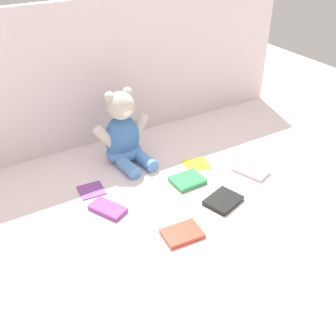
{
  "coord_description": "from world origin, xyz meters",
  "views": [
    {
      "loc": [
        -0.61,
        -1.1,
        0.88
      ],
      "look_at": [
        -0.02,
        -0.1,
        0.1
      ],
      "focal_mm": 41.82,
      "sensor_mm": 36.0,
      "label": 1
    }
  ],
  "objects_px": {
    "book_case_0": "(91,190)",
    "book_case_4": "(223,201)",
    "book_case_3": "(251,170)",
    "book_case_6": "(182,233)",
    "book_case_5": "(187,180)",
    "book_case_1": "(108,209)",
    "teddy_bear": "(123,135)",
    "book_case_2": "(196,164)"
  },
  "relations": [
    {
      "from": "book_case_2",
      "to": "book_case_4",
      "type": "distance_m",
      "value": 0.26
    },
    {
      "from": "teddy_bear",
      "to": "book_case_1",
      "type": "height_order",
      "value": "teddy_bear"
    },
    {
      "from": "teddy_bear",
      "to": "book_case_6",
      "type": "height_order",
      "value": "teddy_bear"
    },
    {
      "from": "book_case_2",
      "to": "book_case_6",
      "type": "distance_m",
      "value": 0.42
    },
    {
      "from": "teddy_bear",
      "to": "book_case_6",
      "type": "distance_m",
      "value": 0.52
    },
    {
      "from": "book_case_4",
      "to": "book_case_6",
      "type": "distance_m",
      "value": 0.23
    },
    {
      "from": "book_case_0",
      "to": "book_case_6",
      "type": "xyz_separation_m",
      "value": [
        0.16,
        -0.37,
        0.0
      ]
    },
    {
      "from": "book_case_3",
      "to": "book_case_6",
      "type": "bearing_deg",
      "value": -179.2
    },
    {
      "from": "book_case_3",
      "to": "book_case_4",
      "type": "distance_m",
      "value": 0.23
    },
    {
      "from": "book_case_4",
      "to": "book_case_2",
      "type": "bearing_deg",
      "value": 149.98
    },
    {
      "from": "book_case_0",
      "to": "book_case_2",
      "type": "relative_size",
      "value": 0.92
    },
    {
      "from": "book_case_3",
      "to": "book_case_4",
      "type": "height_order",
      "value": "same"
    },
    {
      "from": "book_case_5",
      "to": "book_case_0",
      "type": "bearing_deg",
      "value": 66.98
    },
    {
      "from": "book_case_1",
      "to": "teddy_bear",
      "type": "bearing_deg",
      "value": 27.32
    },
    {
      "from": "book_case_5",
      "to": "teddy_bear",
      "type": "bearing_deg",
      "value": 25.39
    },
    {
      "from": "book_case_3",
      "to": "book_case_6",
      "type": "xyz_separation_m",
      "value": [
        -0.43,
        -0.17,
        -0.0
      ]
    },
    {
      "from": "book_case_1",
      "to": "book_case_4",
      "type": "relative_size",
      "value": 1.04
    },
    {
      "from": "book_case_1",
      "to": "book_case_2",
      "type": "height_order",
      "value": "book_case_1"
    },
    {
      "from": "teddy_bear",
      "to": "book_case_6",
      "type": "xyz_separation_m",
      "value": [
        -0.04,
        -0.51,
        -0.11
      ]
    },
    {
      "from": "book_case_4",
      "to": "book_case_3",
      "type": "bearing_deg",
      "value": 97.5
    },
    {
      "from": "teddy_bear",
      "to": "book_case_1",
      "type": "xyz_separation_m",
      "value": [
        -0.19,
        -0.27,
        -0.1
      ]
    },
    {
      "from": "teddy_bear",
      "to": "book_case_2",
      "type": "xyz_separation_m",
      "value": [
        0.23,
        -0.19,
        -0.11
      ]
    },
    {
      "from": "teddy_bear",
      "to": "book_case_5",
      "type": "distance_m",
      "value": 0.32
    },
    {
      "from": "book_case_2",
      "to": "book_case_3",
      "type": "relative_size",
      "value": 0.73
    },
    {
      "from": "book_case_1",
      "to": "book_case_2",
      "type": "distance_m",
      "value": 0.43
    },
    {
      "from": "book_case_0",
      "to": "book_case_4",
      "type": "height_order",
      "value": "book_case_4"
    },
    {
      "from": "book_case_3",
      "to": "book_case_4",
      "type": "bearing_deg",
      "value": -175.37
    },
    {
      "from": "teddy_bear",
      "to": "book_case_5",
      "type": "xyz_separation_m",
      "value": [
        0.13,
        -0.27,
        -0.1
      ]
    },
    {
      "from": "book_case_1",
      "to": "book_case_3",
      "type": "relative_size",
      "value": 0.94
    },
    {
      "from": "teddy_bear",
      "to": "book_case_0",
      "type": "relative_size",
      "value": 3.33
    },
    {
      "from": "teddy_bear",
      "to": "book_case_0",
      "type": "xyz_separation_m",
      "value": [
        -0.2,
        -0.13,
        -0.11
      ]
    },
    {
      "from": "book_case_2",
      "to": "teddy_bear",
      "type": "bearing_deg",
      "value": 64.42
    },
    {
      "from": "book_case_0",
      "to": "book_case_2",
      "type": "distance_m",
      "value": 0.44
    },
    {
      "from": "book_case_1",
      "to": "book_case_4",
      "type": "xyz_separation_m",
      "value": [
        0.37,
        -0.17,
        0.0
      ]
    },
    {
      "from": "book_case_5",
      "to": "book_case_2",
      "type": "bearing_deg",
      "value": -50.44
    },
    {
      "from": "book_case_1",
      "to": "book_case_2",
      "type": "xyz_separation_m",
      "value": [
        0.43,
        0.08,
        -0.0
      ]
    },
    {
      "from": "teddy_bear",
      "to": "book_case_3",
      "type": "relative_size",
      "value": 2.25
    },
    {
      "from": "book_case_1",
      "to": "book_case_5",
      "type": "height_order",
      "value": "same"
    },
    {
      "from": "book_case_0",
      "to": "book_case_4",
      "type": "distance_m",
      "value": 0.49
    },
    {
      "from": "book_case_0",
      "to": "book_case_3",
      "type": "distance_m",
      "value": 0.63
    },
    {
      "from": "book_case_3",
      "to": "book_case_5",
      "type": "bearing_deg",
      "value": 144.37
    },
    {
      "from": "book_case_2",
      "to": "book_case_6",
      "type": "xyz_separation_m",
      "value": [
        -0.27,
        -0.32,
        0.0
      ]
    }
  ]
}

